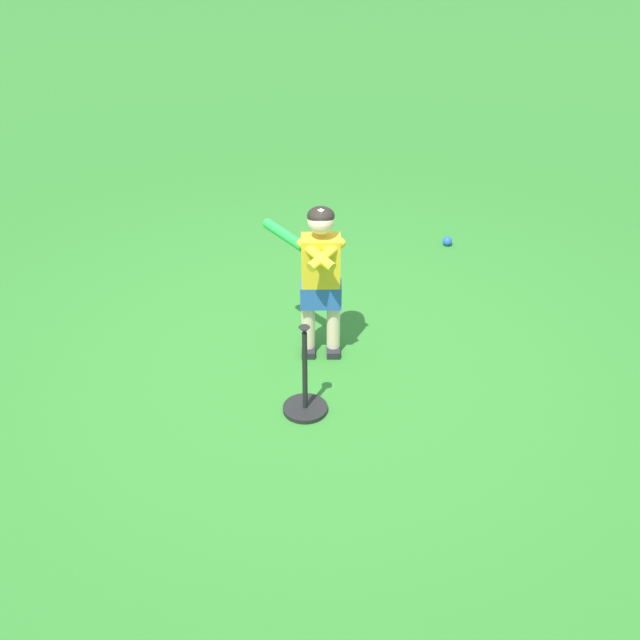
% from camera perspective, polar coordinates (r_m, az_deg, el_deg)
% --- Properties ---
extents(ground_plane, '(40.00, 40.00, 0.00)m').
position_cam_1_polar(ground_plane, '(5.95, -0.24, -3.01)').
color(ground_plane, '#2D7528').
extents(child_batter, '(0.55, 0.48, 1.08)m').
position_cam_1_polar(child_batter, '(5.75, -0.07, 3.28)').
color(child_batter, '#232328').
rests_on(child_batter, ground).
extents(play_ball_near_batter, '(0.08, 0.08, 0.08)m').
position_cam_1_polar(play_ball_near_batter, '(7.50, 8.16, 5.03)').
color(play_ball_near_batter, blue).
rests_on(play_ball_near_batter, ground).
extents(batting_tee, '(0.28, 0.28, 0.62)m').
position_cam_1_polar(batting_tee, '(5.51, -0.96, -4.96)').
color(batting_tee, black).
rests_on(batting_tee, ground).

